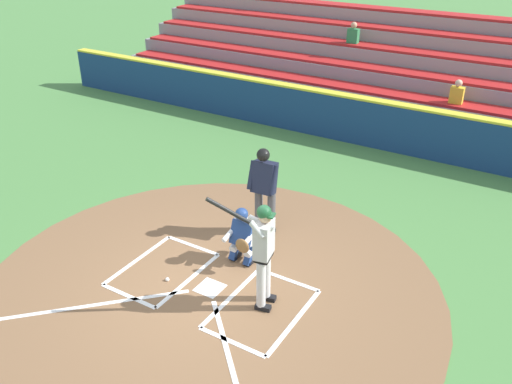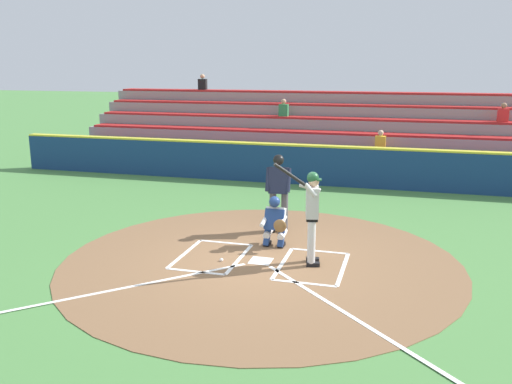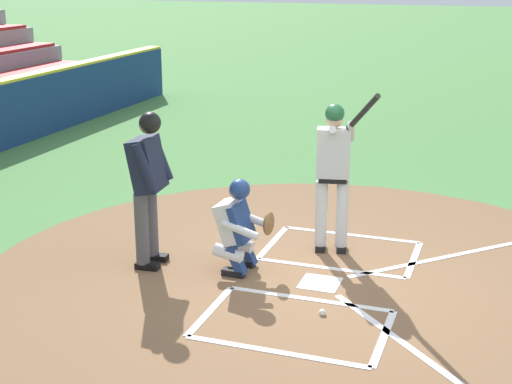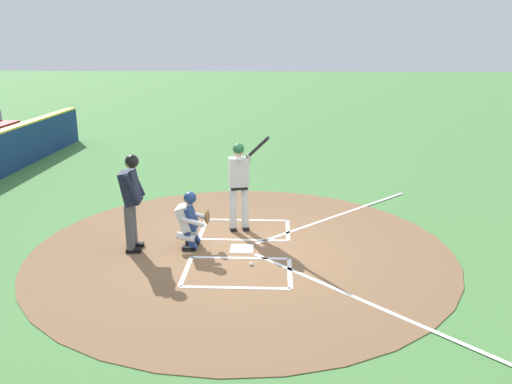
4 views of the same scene
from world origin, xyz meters
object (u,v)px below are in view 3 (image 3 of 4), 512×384
(plate_umpire, at_px, (148,179))
(baseball, at_px, (322,313))
(batter, at_px, (334,167))
(catcher, at_px, (239,224))

(plate_umpire, distance_m, baseball, 2.57)
(plate_umpire, height_order, baseball, plate_umpire)
(batter, relative_size, plate_umpire, 1.14)
(catcher, bearing_deg, plate_umpire, -80.44)
(batter, relative_size, baseball, 28.76)
(batter, distance_m, plate_umpire, 2.23)
(plate_umpire, bearing_deg, catcher, 99.56)
(catcher, distance_m, baseball, 1.56)
(catcher, height_order, baseball, catcher)
(catcher, relative_size, plate_umpire, 0.61)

